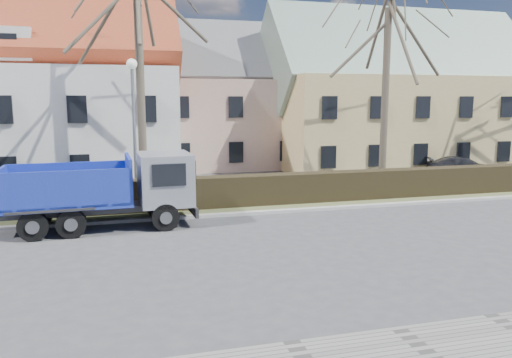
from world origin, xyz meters
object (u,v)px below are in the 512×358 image
object	(u,v)px
dump_truck	(94,191)
cart_frame	(58,222)
streetlight	(134,134)
parked_car_a	(34,186)
parked_car_b	(463,167)

from	to	relation	value
dump_truck	cart_frame	size ratio (longest dim) A/B	11.04
streetlight	parked_car_a	xyz separation A→B (m)	(-4.39, 2.52, -2.43)
dump_truck	streetlight	world-z (taller)	streetlight
cart_frame	parked_car_a	distance (m)	5.69
dump_truck	streetlight	xyz separation A→B (m)	(1.54, 3.10, 1.78)
streetlight	parked_car_a	size ratio (longest dim) A/B	1.50
cart_frame	parked_car_a	xyz separation A→B (m)	(-1.58, 5.45, 0.43)
streetlight	parked_car_b	xyz separation A→B (m)	(18.92, 3.66, -2.53)
parked_car_a	parked_car_b	size ratio (longest dim) A/B	1.00
streetlight	cart_frame	xyz separation A→B (m)	(-2.81, -2.93, -2.86)
parked_car_b	streetlight	bearing A→B (deg)	125.46
dump_truck	parked_car_a	world-z (taller)	dump_truck
dump_truck	parked_car_a	size ratio (longest dim) A/B	1.63
cart_frame	streetlight	bearing A→B (deg)	46.20
dump_truck	parked_car_a	bearing A→B (deg)	114.39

